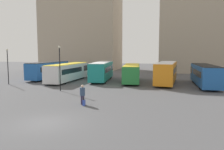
{
  "coord_description": "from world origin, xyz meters",
  "views": [
    {
      "loc": [
        8.05,
        -12.81,
        4.82
      ],
      "look_at": [
        0.42,
        16.25,
        1.67
      ],
      "focal_mm": 35.0,
      "sensor_mm": 36.0,
      "label": 1
    }
  ],
  "objects_px": {
    "bus_2": "(102,71)",
    "bus_1": "(69,71)",
    "bus_3": "(132,73)",
    "lamp_post_1": "(8,63)",
    "bus_0": "(49,70)",
    "bus_5": "(205,74)",
    "lamp_post_0": "(60,65)",
    "suitcase": "(84,103)",
    "traveler": "(82,93)",
    "bus_4": "(166,72)"
  },
  "relations": [
    {
      "from": "bus_1",
      "to": "bus_5",
      "type": "bearing_deg",
      "value": -90.17
    },
    {
      "from": "lamp_post_1",
      "to": "bus_4",
      "type": "bearing_deg",
      "value": 16.09
    },
    {
      "from": "lamp_post_0",
      "to": "suitcase",
      "type": "bearing_deg",
      "value": -47.95
    },
    {
      "from": "bus_3",
      "to": "lamp_post_1",
      "type": "xyz_separation_m",
      "value": [
        -17.58,
        -7.0,
        1.62
      ]
    },
    {
      "from": "bus_2",
      "to": "suitcase",
      "type": "bearing_deg",
      "value": -175.02
    },
    {
      "from": "bus_2",
      "to": "bus_4",
      "type": "relative_size",
      "value": 1.01
    },
    {
      "from": "lamp_post_1",
      "to": "bus_3",
      "type": "bearing_deg",
      "value": 21.7
    },
    {
      "from": "bus_3",
      "to": "bus_5",
      "type": "distance_m",
      "value": 10.83
    },
    {
      "from": "bus_1",
      "to": "traveler",
      "type": "distance_m",
      "value": 17.21
    },
    {
      "from": "bus_0",
      "to": "traveler",
      "type": "relative_size",
      "value": 5.72
    },
    {
      "from": "bus_5",
      "to": "lamp_post_0",
      "type": "xyz_separation_m",
      "value": [
        -18.08,
        -9.03,
        1.64
      ]
    },
    {
      "from": "suitcase",
      "to": "lamp_post_1",
      "type": "xyz_separation_m",
      "value": [
        -16.01,
        9.5,
        2.89
      ]
    },
    {
      "from": "bus_2",
      "to": "bus_5",
      "type": "relative_size",
      "value": 0.93
    },
    {
      "from": "bus_5",
      "to": "suitcase",
      "type": "bearing_deg",
      "value": 139.21
    },
    {
      "from": "bus_0",
      "to": "bus_5",
      "type": "relative_size",
      "value": 0.95
    },
    {
      "from": "traveler",
      "to": "lamp_post_1",
      "type": "relative_size",
      "value": 0.35
    },
    {
      "from": "bus_1",
      "to": "bus_3",
      "type": "xyz_separation_m",
      "value": [
        10.49,
        1.19,
        -0.06
      ]
    },
    {
      "from": "bus_5",
      "to": "lamp_post_0",
      "type": "height_order",
      "value": "lamp_post_0"
    },
    {
      "from": "bus_2",
      "to": "lamp_post_0",
      "type": "distance_m",
      "value": 11.2
    },
    {
      "from": "lamp_post_0",
      "to": "bus_2",
      "type": "bearing_deg",
      "value": 79.35
    },
    {
      "from": "bus_3",
      "to": "traveler",
      "type": "distance_m",
      "value": 16.19
    },
    {
      "from": "bus_0",
      "to": "bus_5",
      "type": "distance_m",
      "value": 26.12
    },
    {
      "from": "suitcase",
      "to": "lamp_post_0",
      "type": "xyz_separation_m",
      "value": [
        -5.74,
        6.36,
        3.02
      ]
    },
    {
      "from": "bus_1",
      "to": "lamp_post_0",
      "type": "relative_size",
      "value": 2.12
    },
    {
      "from": "traveler",
      "to": "lamp_post_0",
      "type": "bearing_deg",
      "value": 35.05
    },
    {
      "from": "lamp_post_0",
      "to": "lamp_post_1",
      "type": "height_order",
      "value": "lamp_post_0"
    },
    {
      "from": "bus_1",
      "to": "suitcase",
      "type": "height_order",
      "value": "bus_1"
    },
    {
      "from": "bus_3",
      "to": "traveler",
      "type": "relative_size",
      "value": 5.28
    },
    {
      "from": "bus_0",
      "to": "suitcase",
      "type": "xyz_separation_m",
      "value": [
        13.71,
        -17.16,
        -1.39
      ]
    },
    {
      "from": "bus_2",
      "to": "bus_1",
      "type": "bearing_deg",
      "value": 103.42
    },
    {
      "from": "bus_1",
      "to": "lamp_post_1",
      "type": "bearing_deg",
      "value": 128.95
    },
    {
      "from": "bus_2",
      "to": "lamp_post_1",
      "type": "height_order",
      "value": "lamp_post_1"
    },
    {
      "from": "bus_5",
      "to": "lamp_post_1",
      "type": "height_order",
      "value": "lamp_post_1"
    },
    {
      "from": "bus_0",
      "to": "bus_1",
      "type": "bearing_deg",
      "value": -109.58
    },
    {
      "from": "bus_4",
      "to": "traveler",
      "type": "bearing_deg",
      "value": 159.44
    },
    {
      "from": "bus_1",
      "to": "bus_2",
      "type": "distance_m",
      "value": 5.59
    },
    {
      "from": "bus_5",
      "to": "bus_1",
      "type": "bearing_deg",
      "value": 88.17
    },
    {
      "from": "bus_2",
      "to": "lamp_post_0",
      "type": "height_order",
      "value": "lamp_post_0"
    },
    {
      "from": "bus_1",
      "to": "lamp_post_0",
      "type": "distance_m",
      "value": 9.65
    },
    {
      "from": "lamp_post_1",
      "to": "traveler",
      "type": "bearing_deg",
      "value": -30.04
    },
    {
      "from": "bus_2",
      "to": "bus_0",
      "type": "bearing_deg",
      "value": 83.48
    },
    {
      "from": "bus_0",
      "to": "suitcase",
      "type": "bearing_deg",
      "value": -139.73
    },
    {
      "from": "bus_1",
      "to": "bus_4",
      "type": "xyz_separation_m",
      "value": [
        15.89,
        0.82,
        0.19
      ]
    },
    {
      "from": "bus_3",
      "to": "suitcase",
      "type": "distance_m",
      "value": 16.62
    },
    {
      "from": "bus_3",
      "to": "traveler",
      "type": "xyz_separation_m",
      "value": [
        -1.88,
        -16.08,
        -0.44
      ]
    },
    {
      "from": "bus_5",
      "to": "lamp_post_0",
      "type": "bearing_deg",
      "value": 114.48
    },
    {
      "from": "bus_0",
      "to": "bus_1",
      "type": "relative_size",
      "value": 0.89
    },
    {
      "from": "bus_3",
      "to": "lamp_post_1",
      "type": "relative_size",
      "value": 1.82
    },
    {
      "from": "bus_1",
      "to": "suitcase",
      "type": "bearing_deg",
      "value": -150.14
    },
    {
      "from": "bus_2",
      "to": "bus_4",
      "type": "bearing_deg",
      "value": -103.17
    }
  ]
}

